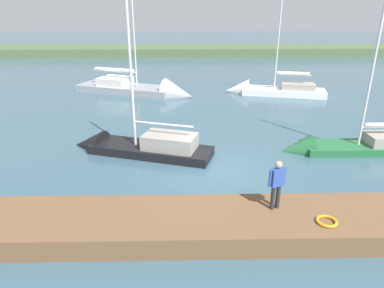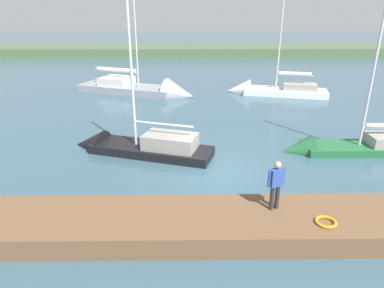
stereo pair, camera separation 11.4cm
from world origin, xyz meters
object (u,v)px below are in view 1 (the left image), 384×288
object	(u,v)px
sailboat_inner_slip	(134,149)
sailboat_outer_mooring	(346,149)
sailboat_behind_pier	(146,91)
sailboat_near_dock	(266,92)
person_on_dock	(277,182)
life_ring_buoy	(327,221)

from	to	relation	value
sailboat_inner_slip	sailboat_outer_mooring	world-z (taller)	sailboat_outer_mooring
sailboat_behind_pier	sailboat_outer_mooring	bearing A→B (deg)	-26.95
sailboat_outer_mooring	sailboat_near_dock	distance (m)	12.77
sailboat_near_dock	person_on_dock	world-z (taller)	sailboat_near_dock
sailboat_inner_slip	sailboat_outer_mooring	size ratio (longest dim) A/B	0.95
sailboat_inner_slip	sailboat_outer_mooring	bearing A→B (deg)	-162.88
life_ring_buoy	sailboat_inner_slip	size ratio (longest dim) A/B	0.08
sailboat_behind_pier	person_on_dock	distance (m)	20.38
sailboat_near_dock	person_on_dock	distance (m)	19.63
life_ring_buoy	sailboat_near_dock	distance (m)	20.19
life_ring_buoy	sailboat_inner_slip	xyz separation A→B (m)	(6.97, -7.40, -0.59)
life_ring_buoy	sailboat_behind_pier	world-z (taller)	sailboat_behind_pier
sailboat_behind_pier	sailboat_inner_slip	bearing A→B (deg)	-65.79
sailboat_outer_mooring	sailboat_behind_pier	xyz separation A→B (m)	(11.64, -12.89, 0.10)
life_ring_buoy	person_on_dock	size ratio (longest dim) A/B	0.39
sailboat_outer_mooring	sailboat_near_dock	bearing A→B (deg)	-84.22
sailboat_inner_slip	sailboat_near_dock	world-z (taller)	sailboat_near_dock
sailboat_inner_slip	sailboat_near_dock	bearing A→B (deg)	-109.72
sailboat_outer_mooring	sailboat_near_dock	size ratio (longest dim) A/B	0.94
life_ring_buoy	sailboat_inner_slip	distance (m)	10.18
life_ring_buoy	sailboat_near_dock	xyz separation A→B (m)	(-2.65, -20.01, -0.56)
sailboat_outer_mooring	sailboat_behind_pier	size ratio (longest dim) A/B	0.72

